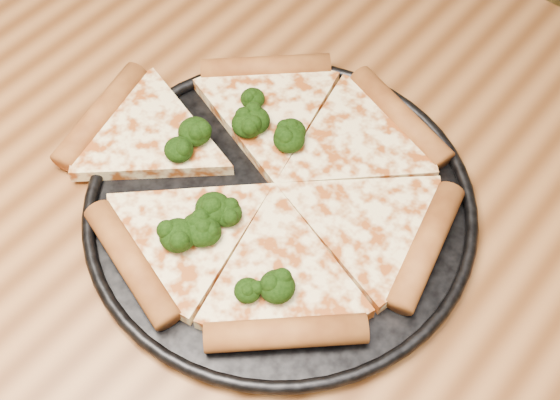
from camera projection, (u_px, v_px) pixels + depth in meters
The scene contains 4 objects.
dining_table at pixel (233, 285), 0.74m from camera, with size 1.20×0.90×0.75m.
pizza_pan at pixel (280, 205), 0.67m from camera, with size 0.35×0.35×0.02m.
pizza at pixel (268, 182), 0.67m from camera, with size 0.37×0.33×0.02m.
broccoli_florets at pixel (229, 184), 0.66m from camera, with size 0.19×0.18×0.02m.
Camera 1 is at (0.26, -0.24, 1.31)m, focal length 48.55 mm.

